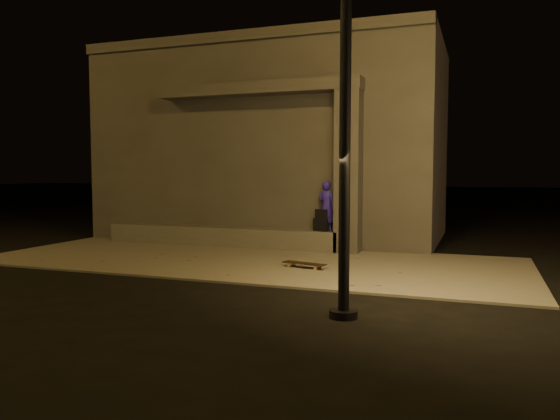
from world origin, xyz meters
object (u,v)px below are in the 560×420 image
at_px(backpack, 322,223).
at_px(skateboarder, 327,206).
at_px(column, 349,172).
at_px(street_lamp_0, 346,2).
at_px(skateboard, 304,264).

bearing_deg(backpack, skateboarder, 17.62).
bearing_deg(column, street_lamp_0, -77.46).
distance_m(skateboarder, street_lamp_0, 6.25).
relative_size(backpack, street_lamp_0, 0.07).
bearing_deg(skateboarder, column, -166.63).
relative_size(column, backpack, 7.18).
xyz_separation_m(skateboard, street_lamp_0, (1.48, -3.02, 3.79)).
bearing_deg(column, backpack, 180.00).
height_order(column, skateboard, column).
distance_m(column, street_lamp_0, 5.82).
bearing_deg(column, skateboarder, 180.00).
bearing_deg(backpack, column, 17.62).
distance_m(column, backpack, 1.32).
distance_m(backpack, skateboard, 2.37).
height_order(column, skateboarder, column).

